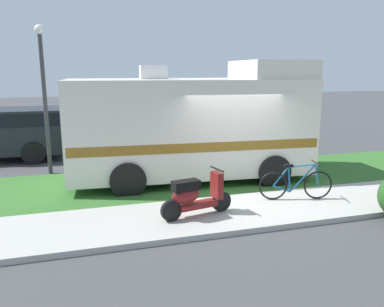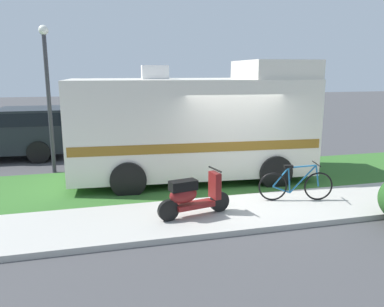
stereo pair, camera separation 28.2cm
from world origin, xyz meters
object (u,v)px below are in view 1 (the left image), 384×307
(bicycle, at_px, (296,184))
(pickup_truck_near, at_px, (4,133))
(scooter, at_px, (194,195))
(street_lamp_post, at_px, (44,86))
(motorhome_rv, at_px, (193,124))

(bicycle, bearing_deg, pickup_truck_near, 136.41)
(scooter, distance_m, pickup_truck_near, 8.77)
(pickup_truck_near, bearing_deg, scooter, -57.11)
(pickup_truck_near, bearing_deg, bicycle, -43.59)
(scooter, relative_size, street_lamp_post, 0.37)
(motorhome_rv, distance_m, scooter, 3.34)
(motorhome_rv, distance_m, bicycle, 3.37)
(scooter, bearing_deg, pickup_truck_near, 122.89)
(bicycle, distance_m, pickup_truck_near, 10.14)
(motorhome_rv, height_order, pickup_truck_near, motorhome_rv)
(scooter, relative_size, bicycle, 0.95)
(scooter, height_order, street_lamp_post, street_lamp_post)
(pickup_truck_near, distance_m, street_lamp_post, 3.41)
(scooter, xyz_separation_m, bicycle, (2.58, 0.37, -0.08))
(motorhome_rv, distance_m, street_lamp_post, 4.52)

